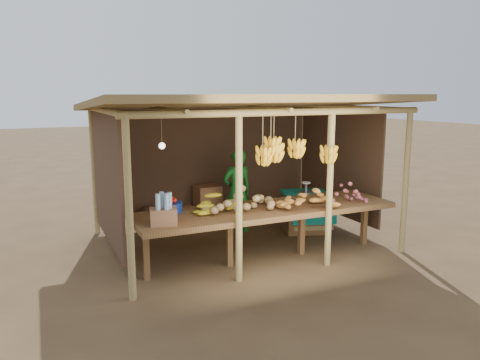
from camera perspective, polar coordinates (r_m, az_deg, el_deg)
name	(u,v)px	position (r m, az deg, el deg)	size (l,w,h in m)	color
ground	(240,242)	(7.89, 0.00, -7.52)	(60.00, 60.00, 0.00)	brown
stall_structure	(239,126)	(7.57, -0.10, 6.59)	(4.70, 3.50, 2.43)	#A48D54
counter	(267,212)	(6.86, 3.30, -3.87)	(3.90, 1.05, 0.80)	brown
potato_heap	(241,197)	(6.65, 0.17, -2.14)	(1.10, 0.66, 0.37)	#A18353
sweet_potato_heap	(308,197)	(6.81, 8.30, -2.02)	(0.86, 0.52, 0.35)	#BD7A30
onion_heap	(342,191)	(7.29, 12.37, -1.33)	(0.68, 0.41, 0.35)	#BB5B64
banana_pile	(220,199)	(6.59, -2.44, -2.36)	(0.66, 0.40, 0.35)	yellow
tomato_basin	(169,206)	(6.65, -8.69, -3.16)	(0.38, 0.38, 0.20)	navy
bottle_box	(163,212)	(6.00, -9.34, -3.92)	(0.38, 0.32, 0.42)	#986444
vendor	(237,191)	(8.24, -0.34, -1.39)	(0.54, 0.35, 1.48)	#176A21
tarp_crate	(305,210)	(8.46, 7.89, -3.68)	(0.95, 0.88, 0.93)	brown
carton_stack	(199,209)	(8.77, -4.97, -3.51)	(0.96, 0.37, 0.73)	#986444
burlap_sacks	(159,217)	(8.57, -9.80, -4.50)	(0.80, 0.42, 0.56)	#4C3423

